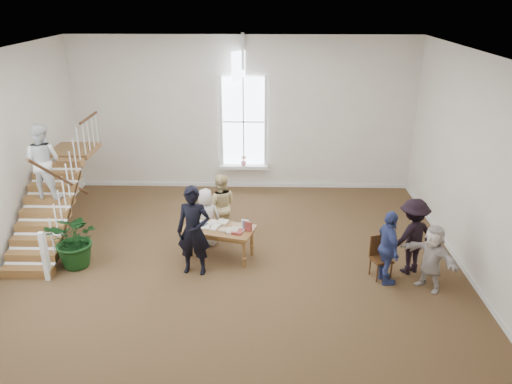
{
  "coord_description": "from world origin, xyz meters",
  "views": [
    {
      "loc": [
        0.71,
        -9.84,
        5.65
      ],
      "look_at": [
        0.47,
        0.4,
        1.48
      ],
      "focal_mm": 35.0,
      "sensor_mm": 36.0,
      "label": 1
    }
  ],
  "objects_px": {
    "person_yellow": "(221,205)",
    "woman_cluster_c": "(432,258)",
    "woman_cluster_b": "(412,236)",
    "side_chair": "(380,254)",
    "library_table": "(219,231)",
    "police_officer": "(194,231)",
    "woman_cluster_a": "(388,248)",
    "elderly_woman": "(206,218)",
    "floor_plant": "(76,239)"
  },
  "relations": [
    {
      "from": "elderly_woman",
      "to": "police_officer",
      "type": "bearing_deg",
      "value": 84.14
    },
    {
      "from": "police_officer",
      "to": "woman_cluster_b",
      "type": "height_order",
      "value": "police_officer"
    },
    {
      "from": "woman_cluster_c",
      "to": "side_chair",
      "type": "height_order",
      "value": "woman_cluster_c"
    },
    {
      "from": "police_officer",
      "to": "elderly_woman",
      "type": "distance_m",
      "value": 1.28
    },
    {
      "from": "person_yellow",
      "to": "woman_cluster_b",
      "type": "distance_m",
      "value": 4.48
    },
    {
      "from": "police_officer",
      "to": "woman_cluster_a",
      "type": "xyz_separation_m",
      "value": [
        3.98,
        -0.31,
        -0.18
      ]
    },
    {
      "from": "woman_cluster_c",
      "to": "floor_plant",
      "type": "bearing_deg",
      "value": -134.51
    },
    {
      "from": "elderly_woman",
      "to": "side_chair",
      "type": "xyz_separation_m",
      "value": [
        3.8,
        -1.29,
        -0.2
      ]
    },
    {
      "from": "woman_cluster_a",
      "to": "elderly_woman",
      "type": "bearing_deg",
      "value": 59.54
    },
    {
      "from": "floor_plant",
      "to": "elderly_woman",
      "type": "bearing_deg",
      "value": 21.34
    },
    {
      "from": "police_officer",
      "to": "elderly_woman",
      "type": "bearing_deg",
      "value": 92.48
    },
    {
      "from": "woman_cluster_c",
      "to": "floor_plant",
      "type": "relative_size",
      "value": 1.09
    },
    {
      "from": "woman_cluster_c",
      "to": "woman_cluster_a",
      "type": "bearing_deg",
      "value": -142.59
    },
    {
      "from": "woman_cluster_a",
      "to": "woman_cluster_c",
      "type": "height_order",
      "value": "woman_cluster_a"
    },
    {
      "from": "police_officer",
      "to": "person_yellow",
      "type": "bearing_deg",
      "value": 84.18
    },
    {
      "from": "police_officer",
      "to": "woman_cluster_a",
      "type": "height_order",
      "value": "police_officer"
    },
    {
      "from": "woman_cluster_a",
      "to": "side_chair",
      "type": "xyz_separation_m",
      "value": [
        -0.08,
        0.27,
        -0.3
      ]
    },
    {
      "from": "library_table",
      "to": "police_officer",
      "type": "height_order",
      "value": "police_officer"
    },
    {
      "from": "person_yellow",
      "to": "woman_cluster_c",
      "type": "bearing_deg",
      "value": 152.57
    },
    {
      "from": "elderly_woman",
      "to": "floor_plant",
      "type": "relative_size",
      "value": 1.09
    },
    {
      "from": "police_officer",
      "to": "floor_plant",
      "type": "relative_size",
      "value": 1.52
    },
    {
      "from": "woman_cluster_b",
      "to": "elderly_woman",
      "type": "bearing_deg",
      "value": -41.05
    },
    {
      "from": "woman_cluster_c",
      "to": "police_officer",
      "type": "bearing_deg",
      "value": -135.1
    },
    {
      "from": "woman_cluster_a",
      "to": "person_yellow",
      "type": "bearing_deg",
      "value": 51.53
    },
    {
      "from": "woman_cluster_b",
      "to": "woman_cluster_c",
      "type": "distance_m",
      "value": 0.7
    },
    {
      "from": "woman_cluster_c",
      "to": "floor_plant",
      "type": "xyz_separation_m",
      "value": [
        -7.4,
        0.71,
        -0.05
      ]
    },
    {
      "from": "woman_cluster_b",
      "to": "woman_cluster_c",
      "type": "xyz_separation_m",
      "value": [
        0.23,
        -0.65,
        -0.14
      ]
    },
    {
      "from": "police_officer",
      "to": "floor_plant",
      "type": "distance_m",
      "value": 2.62
    },
    {
      "from": "police_officer",
      "to": "woman_cluster_a",
      "type": "relative_size",
      "value": 1.22
    },
    {
      "from": "library_table",
      "to": "woman_cluster_a",
      "type": "xyz_separation_m",
      "value": [
        3.52,
        -0.96,
        0.15
      ]
    },
    {
      "from": "police_officer",
      "to": "side_chair",
      "type": "bearing_deg",
      "value": 6.4
    },
    {
      "from": "person_yellow",
      "to": "woman_cluster_c",
      "type": "distance_m",
      "value": 4.96
    },
    {
      "from": "police_officer",
      "to": "woman_cluster_c",
      "type": "bearing_deg",
      "value": 0.97
    },
    {
      "from": "elderly_woman",
      "to": "woman_cluster_c",
      "type": "xyz_separation_m",
      "value": [
        4.71,
        -1.76,
        -0.0
      ]
    },
    {
      "from": "elderly_woman",
      "to": "side_chair",
      "type": "height_order",
      "value": "elderly_woman"
    },
    {
      "from": "woman_cluster_c",
      "to": "side_chair",
      "type": "bearing_deg",
      "value": -156.34
    },
    {
      "from": "side_chair",
      "to": "police_officer",
      "type": "bearing_deg",
      "value": 163.13
    },
    {
      "from": "woman_cluster_c",
      "to": "woman_cluster_b",
      "type": "bearing_deg",
      "value": 160.34
    },
    {
      "from": "floor_plant",
      "to": "woman_cluster_b",
      "type": "bearing_deg",
      "value": -0.5
    },
    {
      "from": "police_officer",
      "to": "side_chair",
      "type": "relative_size",
      "value": 2.15
    },
    {
      "from": "library_table",
      "to": "floor_plant",
      "type": "xyz_separation_m",
      "value": [
        -3.05,
        -0.45,
        -0.01
      ]
    },
    {
      "from": "elderly_woman",
      "to": "woman_cluster_c",
      "type": "distance_m",
      "value": 5.03
    },
    {
      "from": "library_table",
      "to": "person_yellow",
      "type": "relative_size",
      "value": 1.08
    },
    {
      "from": "elderly_woman",
      "to": "woman_cluster_a",
      "type": "height_order",
      "value": "woman_cluster_a"
    },
    {
      "from": "library_table",
      "to": "elderly_woman",
      "type": "height_order",
      "value": "elderly_woman"
    },
    {
      "from": "woman_cluster_a",
      "to": "floor_plant",
      "type": "xyz_separation_m",
      "value": [
        -6.57,
        0.51,
        -0.15
      ]
    },
    {
      "from": "floor_plant",
      "to": "side_chair",
      "type": "bearing_deg",
      "value": -2.15
    },
    {
      "from": "woman_cluster_b",
      "to": "side_chair",
      "type": "bearing_deg",
      "value": -12.11
    },
    {
      "from": "police_officer",
      "to": "floor_plant",
      "type": "height_order",
      "value": "police_officer"
    },
    {
      "from": "elderly_woman",
      "to": "woman_cluster_b",
      "type": "height_order",
      "value": "woman_cluster_b"
    }
  ]
}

